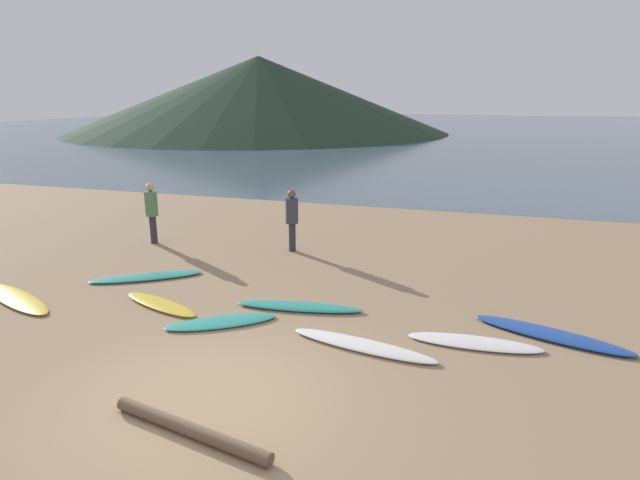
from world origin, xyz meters
name	(u,v)px	position (x,y,z in m)	size (l,w,h in m)	color
ground_plane	(367,232)	(0.00, 10.00, -0.10)	(120.00, 120.00, 0.20)	#997C5B
ocean_water	(460,129)	(0.00, 63.40, 0.00)	(140.00, 100.00, 0.01)	#475B6B
headland_hill	(259,95)	(-21.37, 50.31, 4.12)	(42.03, 42.03, 8.24)	#1E3323
surfboard_0	(16,298)	(-5.54, 2.08, 0.04)	(2.60, 0.57, 0.08)	yellow
surfboard_1	(146,277)	(-3.80, 4.00, 0.04)	(2.49, 0.53, 0.08)	teal
surfboard_2	(161,304)	(-2.55, 2.69, 0.04)	(2.03, 0.47, 0.08)	yellow
surfboard_3	(221,322)	(-1.01, 2.30, 0.04)	(2.03, 0.57, 0.07)	teal
surfboard_4	(299,306)	(0.12, 3.39, 0.05)	(2.51, 0.47, 0.10)	teal
surfboard_5	(362,345)	(1.67, 2.17, 0.04)	(2.57, 0.47, 0.09)	white
surfboard_6	(474,343)	(3.44, 2.84, 0.04)	(2.21, 0.54, 0.07)	white
surfboard_7	(551,334)	(4.69, 3.53, 0.05)	(2.65, 0.56, 0.10)	#1E479E
person_1	(152,208)	(-5.39, 6.62, 1.01)	(0.34, 0.34, 1.71)	#2D2D38
person_2	(292,215)	(-1.39, 7.07, 0.98)	(0.33, 0.33, 1.66)	#2D2D38
driftwood_log	(190,429)	(0.17, -0.74, 0.09)	(0.17, 0.17, 2.37)	brown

